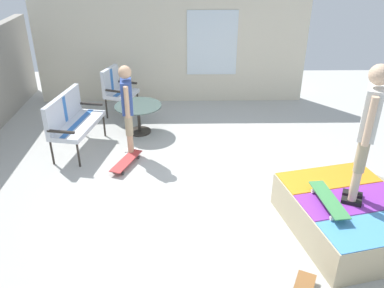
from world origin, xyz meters
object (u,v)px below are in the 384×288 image
patio_bench (71,118)px  patio_table (139,113)px  patio_chair_near_house (116,87)px  skateboard_on_ramp (329,200)px  skate_ramp (350,216)px  person_watching (127,106)px  skateboard_by_bench (126,161)px  person_skater (368,126)px

patio_bench → patio_table: bearing=-58.9°
patio_chair_near_house → skateboard_on_ramp: 5.15m
skate_ramp → patio_chair_near_house: 5.32m
person_watching → skateboard_by_bench: (-0.38, 0.03, -0.85)m
patio_bench → patio_table: 1.31m
person_watching → skateboard_on_ramp: bearing=-129.3°
skateboard_by_bench → skateboard_on_ramp: size_ratio=1.00×
patio_table → skateboard_on_ramp: skateboard_on_ramp is taller
skate_ramp → person_skater: size_ratio=1.34×
person_watching → skateboard_on_ramp: 3.53m
skate_ramp → patio_table: (3.01, 3.03, 0.16)m
patio_bench → patio_chair_near_house: (1.57, -0.55, -0.00)m
patio_chair_near_house → skateboard_on_ramp: patio_chair_near_house is taller
patio_bench → skateboard_on_ramp: 4.49m
skateboard_by_bench → patio_chair_near_house: bearing=11.8°
patio_bench → person_skater: size_ratio=0.76×
person_skater → skateboard_on_ramp: bearing=109.3°
patio_bench → skateboard_by_bench: patio_bench is taller
patio_bench → person_watching: bearing=-102.8°
person_skater → skateboard_by_bench: size_ratio=2.13×
skateboard_on_ramp → patio_bench: bearing=56.8°
patio_chair_near_house → person_skater: (-3.91, -3.55, 0.91)m
patio_table → person_skater: person_skater is taller
patio_table → skateboard_by_bench: size_ratio=1.10×
patio_bench → person_skater: bearing=-119.7°
skate_ramp → person_watching: bearing=55.6°
patio_bench → patio_chair_near_house: 1.66m
patio_chair_near_house → patio_table: patio_chair_near_house is taller
skate_ramp → patio_bench: 4.77m
person_watching → patio_bench: bearing=77.2°
patio_bench → skateboard_by_bench: (-0.62, -1.01, -0.53)m
patio_chair_near_house → skateboard_by_bench: 2.30m
person_skater → skateboard_by_bench: bearing=60.9°
patio_chair_near_house → patio_table: 1.08m
person_watching → skateboard_by_bench: bearing=175.0°
skateboard_by_bench → skateboard_on_ramp: skateboard_on_ramp is taller
person_watching → skate_ramp: bearing=-124.4°
skateboard_by_bench → skateboard_on_ramp: bearing=-123.8°
skate_ramp → person_skater: bearing=71.4°
patio_chair_near_house → patio_table: size_ratio=1.13×
person_skater → patio_chair_near_house: bearing=42.3°
person_watching → skateboard_on_ramp: size_ratio=1.98×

